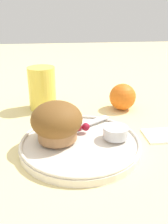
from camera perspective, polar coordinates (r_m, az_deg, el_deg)
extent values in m
plane|color=beige|center=(0.50, -0.05, -8.69)|extent=(3.00, 3.00, 0.00)
cylinder|color=silver|center=(0.50, -0.85, -7.57)|extent=(0.24, 0.24, 0.01)
torus|color=silver|center=(0.50, -0.86, -6.57)|extent=(0.24, 0.24, 0.01)
cylinder|color=#9E7047|center=(0.49, -6.14, -4.34)|extent=(0.08, 0.08, 0.03)
ellipsoid|color=brown|center=(0.48, -6.27, -1.71)|extent=(0.10, 0.10, 0.07)
cylinder|color=silver|center=(0.50, 7.20, -4.55)|extent=(0.05, 0.05, 0.02)
cylinder|color=silver|center=(0.50, 7.25, -3.65)|extent=(0.04, 0.04, 0.00)
sphere|color=maroon|center=(0.52, -1.35, -3.52)|extent=(0.02, 0.02, 0.02)
sphere|color=maroon|center=(0.52, 0.40, -3.42)|extent=(0.02, 0.02, 0.02)
cube|color=silver|center=(0.54, -1.35, -3.44)|extent=(0.15, 0.10, 0.00)
sphere|color=orange|center=(0.68, 8.80, 3.45)|extent=(0.07, 0.07, 0.07)
cylinder|color=#EAD14C|center=(0.68, -9.54, 5.33)|extent=(0.07, 0.07, 0.12)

